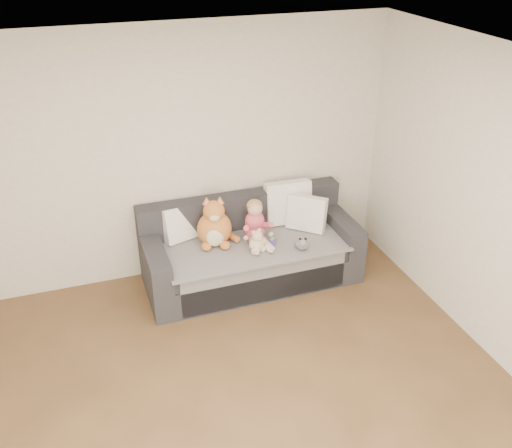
{
  "coord_description": "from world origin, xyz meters",
  "views": [
    {
      "loc": [
        -0.97,
        -2.76,
        3.44
      ],
      "look_at": [
        0.64,
        1.87,
        0.75
      ],
      "focal_mm": 40.0,
      "sensor_mm": 36.0,
      "label": 1
    }
  ],
  "objects": [
    {
      "name": "teddy_bear",
      "position": [
        0.63,
        1.81,
        0.57
      ],
      "size": [
        0.19,
        0.15,
        0.25
      ],
      "rotation": [
        0.0,
        0.0,
        0.38
      ],
      "color": "beige",
      "rests_on": "sofa"
    },
    {
      "name": "cushion_right_front",
      "position": [
        1.27,
        2.08,
        0.66
      ],
      "size": [
        0.42,
        0.4,
        0.38
      ],
      "rotation": [
        0.0,
        0.0,
        -0.73
      ],
      "color": "white",
      "rests_on": "sofa"
    },
    {
      "name": "plush_cow",
      "position": [
        1.06,
        1.7,
        0.54
      ],
      "size": [
        0.13,
        0.2,
        0.16
      ],
      "rotation": [
        0.0,
        0.0,
        -0.28
      ],
      "color": "white",
      "rests_on": "sofa"
    },
    {
      "name": "toddler",
      "position": [
        0.68,
        2.02,
        0.66
      ],
      "size": [
        0.32,
        0.46,
        0.45
      ],
      "rotation": [
        0.0,
        0.0,
        -0.06
      ],
      "color": "#D54B50",
      "rests_on": "sofa"
    },
    {
      "name": "cushion_right_back",
      "position": [
        1.15,
        2.3,
        0.7
      ],
      "size": [
        0.51,
        0.25,
        0.47
      ],
      "rotation": [
        0.0,
        0.0,
        -0.05
      ],
      "color": "white",
      "rests_on": "sofa"
    },
    {
      "name": "sofa",
      "position": [
        0.64,
        2.06,
        0.31
      ],
      "size": [
        2.2,
        0.94,
        0.85
      ],
      "color": "#25252A",
      "rests_on": "ground"
    },
    {
      "name": "plush_cat",
      "position": [
        0.28,
        2.1,
        0.67
      ],
      "size": [
        0.42,
        0.37,
        0.54
      ],
      "rotation": [
        0.0,
        0.0,
        -0.21
      ],
      "color": "#BE742A",
      "rests_on": "sofa"
    },
    {
      "name": "room_shell",
      "position": [
        0.0,
        0.42,
        1.3
      ],
      "size": [
        5.0,
        5.0,
        5.0
      ],
      "color": "brown",
      "rests_on": "ground"
    },
    {
      "name": "cushion_left",
      "position": [
        -0.02,
        2.31,
        0.66
      ],
      "size": [
        0.44,
        0.29,
        0.38
      ],
      "rotation": [
        0.0,
        0.0,
        0.31
      ],
      "color": "white",
      "rests_on": "sofa"
    },
    {
      "name": "sippy_cup",
      "position": [
        0.8,
        1.85,
        0.53
      ],
      "size": [
        0.1,
        0.08,
        0.11
      ],
      "rotation": [
        0.0,
        0.0,
        0.31
      ],
      "color": "#533EA9",
      "rests_on": "sofa"
    }
  ]
}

